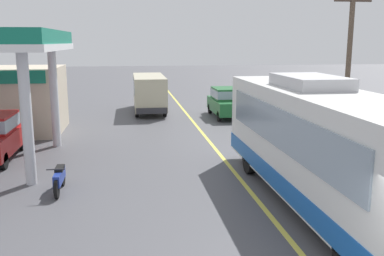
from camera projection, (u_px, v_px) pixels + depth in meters
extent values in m
plane|color=#4C4C51|center=(192.00, 121.00, 25.81)|extent=(120.00, 120.00, 0.00)
cube|color=#D8CC4C|center=(207.00, 139.00, 20.96)|extent=(0.16, 50.00, 0.01)
cube|color=white|center=(321.00, 142.00, 12.16)|extent=(2.50, 11.00, 2.90)
cube|color=#1959B2|center=(319.00, 179.00, 12.38)|extent=(2.54, 11.04, 0.56)
cube|color=#8C9EAD|center=(279.00, 128.00, 11.89)|extent=(0.06, 9.35, 1.10)
cube|color=#8C9EAD|center=(364.00, 126.00, 12.25)|extent=(0.06, 9.35, 1.10)
cube|color=#B2B2B7|center=(310.00, 82.00, 12.81)|extent=(1.60, 2.80, 0.36)
cylinder|color=black|center=(250.00, 160.00, 15.48)|extent=(0.30, 1.00, 1.00)
cylinder|color=black|center=(308.00, 157.00, 15.79)|extent=(0.30, 1.00, 1.00)
cylinder|color=silver|center=(26.00, 116.00, 13.93)|extent=(0.36, 0.36, 4.60)
cylinder|color=silver|center=(54.00, 96.00, 19.17)|extent=(0.36, 0.36, 4.60)
cylinder|color=black|center=(3.00, 161.00, 15.97)|extent=(0.20, 0.64, 0.64)
cylinder|color=black|center=(23.00, 143.00, 18.88)|extent=(0.20, 0.64, 0.64)
cube|color=#BFB799|center=(149.00, 91.00, 28.91)|extent=(2.00, 6.00, 2.10)
cube|color=#8C9EAD|center=(149.00, 85.00, 28.84)|extent=(2.04, 5.10, 0.80)
cube|color=#2D2D33|center=(152.00, 111.00, 26.12)|extent=(1.90, 0.16, 0.36)
cylinder|color=black|center=(137.00, 111.00, 27.05)|extent=(0.22, 0.76, 0.76)
cylinder|color=black|center=(165.00, 110.00, 27.30)|extent=(0.22, 0.76, 0.76)
cylinder|color=black|center=(136.00, 102.00, 30.93)|extent=(0.22, 0.76, 0.76)
cylinder|color=black|center=(160.00, 102.00, 31.18)|extent=(0.22, 0.76, 0.76)
cylinder|color=black|center=(57.00, 189.00, 13.00)|extent=(0.10, 0.60, 0.60)
cylinder|color=black|center=(62.00, 177.00, 14.17)|extent=(0.10, 0.60, 0.60)
cube|color=navy|center=(59.00, 177.00, 13.54)|extent=(0.20, 1.30, 0.36)
cube|color=black|center=(60.00, 168.00, 13.65)|extent=(0.24, 0.60, 0.12)
cylinder|color=#2D2D33|center=(56.00, 169.00, 12.93)|extent=(0.55, 0.04, 0.04)
cube|color=#1E602D|center=(226.00, 106.00, 27.04)|extent=(1.70, 4.20, 0.80)
cube|color=#1E602D|center=(226.00, 93.00, 27.09)|extent=(1.50, 2.31, 0.70)
cube|color=#8C9EAD|center=(226.00, 93.00, 27.09)|extent=(1.53, 2.35, 0.49)
cylinder|color=black|center=(219.00, 116.00, 25.56)|extent=(0.20, 0.64, 0.64)
cylinder|color=black|center=(244.00, 116.00, 25.77)|extent=(0.20, 0.64, 0.64)
cylinder|color=black|center=(210.00, 109.00, 28.47)|extent=(0.20, 0.64, 0.64)
cylinder|color=black|center=(232.00, 108.00, 28.68)|extent=(0.20, 0.64, 0.64)
cylinder|color=brown|center=(348.00, 66.00, 20.27)|extent=(0.24, 0.24, 7.14)
cube|color=#4C3D33|center=(353.00, 0.00, 19.68)|extent=(1.80, 0.12, 0.12)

